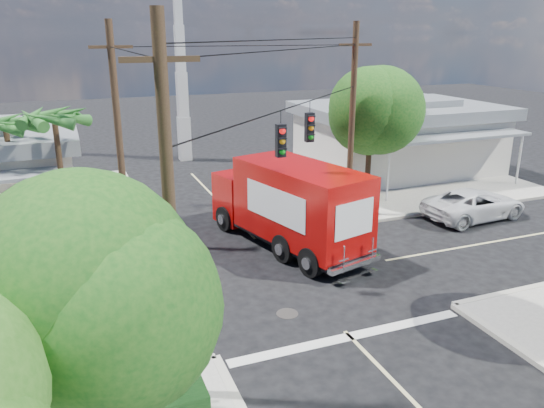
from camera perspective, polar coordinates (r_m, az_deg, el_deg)
ground at (r=19.56m, az=2.15°, el=-7.84°), size 120.00×120.00×0.00m
sidewalk_ne at (r=33.51m, az=11.89°, el=2.98°), size 14.12×14.12×0.14m
road_markings at (r=18.36m, az=4.01°, el=-9.67°), size 32.00×32.00×0.01m
building_ne at (r=34.80m, az=13.42°, el=7.22°), size 11.80×10.20×4.50m
radio_tower at (r=37.02m, az=-9.73°, el=13.26°), size 0.80×0.80×17.00m
tree_sw_front at (r=9.54m, az=-18.79°, el=-9.00°), size 3.88×3.78×6.03m
tree_ne_front at (r=27.24m, az=10.69°, el=9.75°), size 4.21×4.14×6.66m
tree_ne_back at (r=30.55m, az=12.65°, el=9.39°), size 3.77×3.66×5.82m
palm_nw_front at (r=23.88m, az=-22.35°, el=8.28°), size 3.01×3.08×5.59m
palm_nw_back at (r=25.53m, az=-26.75°, el=7.41°), size 3.01×3.08×5.19m
utility_poles at (r=18.95m, az=-4.05°, el=6.25°), size 12.00×10.68×9.00m
vending_boxes at (r=27.28m, az=9.55°, el=1.04°), size 1.90×0.50×1.10m
delivery_truck at (r=21.66m, az=1.83°, el=-0.06°), size 4.48×8.58×3.57m
parked_car at (r=27.07m, az=20.95°, el=0.01°), size 5.34×2.79×1.43m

